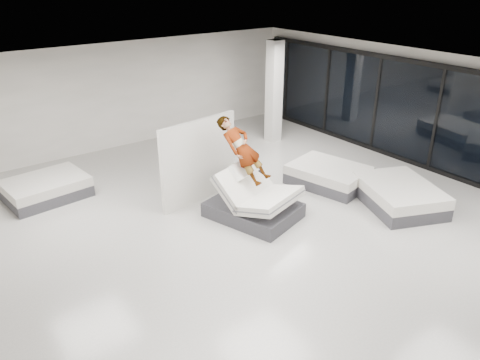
{
  "coord_description": "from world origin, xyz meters",
  "views": [
    {
      "loc": [
        -5.58,
        -6.51,
        5.19
      ],
      "look_at": [
        -0.08,
        0.84,
        1.0
      ],
      "focal_mm": 35.0,
      "sensor_mm": 36.0,
      "label": 1
    }
  ],
  "objects_px": {
    "person": "(243,163)",
    "column": "(274,92)",
    "flat_bed_left_far": "(46,188)",
    "divider_panel": "(199,161)",
    "remote": "(261,172)",
    "hero_bed": "(254,202)",
    "flat_bed_right_near": "(399,195)",
    "flat_bed_right_far": "(328,175)"
  },
  "relations": [
    {
      "from": "divider_panel",
      "to": "flat_bed_left_far",
      "type": "relative_size",
      "value": 1.13
    },
    {
      "from": "divider_panel",
      "to": "column",
      "type": "xyz_separation_m",
      "value": [
        4.21,
        2.22,
        0.59
      ]
    },
    {
      "from": "remote",
      "to": "column",
      "type": "distance_m",
      "value": 5.11
    },
    {
      "from": "hero_bed",
      "to": "remote",
      "type": "distance_m",
      "value": 0.7
    },
    {
      "from": "column",
      "to": "remote",
      "type": "bearing_deg",
      "value": -133.62
    },
    {
      "from": "person",
      "to": "column",
      "type": "relative_size",
      "value": 0.53
    },
    {
      "from": "flat_bed_right_near",
      "to": "flat_bed_left_far",
      "type": "bearing_deg",
      "value": 140.3
    },
    {
      "from": "flat_bed_left_far",
      "to": "person",
      "type": "bearing_deg",
      "value": -46.02
    },
    {
      "from": "hero_bed",
      "to": "flat_bed_right_far",
      "type": "distance_m",
      "value": 2.64
    },
    {
      "from": "divider_panel",
      "to": "flat_bed_right_near",
      "type": "relative_size",
      "value": 0.91
    },
    {
      "from": "remote",
      "to": "hero_bed",
      "type": "bearing_deg",
      "value": 175.1
    },
    {
      "from": "hero_bed",
      "to": "flat_bed_right_far",
      "type": "xyz_separation_m",
      "value": [
        2.63,
        0.22,
        -0.12
      ]
    },
    {
      "from": "flat_bed_right_near",
      "to": "column",
      "type": "bearing_deg",
      "value": 83.2
    },
    {
      "from": "hero_bed",
      "to": "person",
      "type": "xyz_separation_m",
      "value": [
        -0.09,
        0.32,
        0.86
      ]
    },
    {
      "from": "flat_bed_right_far",
      "to": "flat_bed_left_far",
      "type": "height_order",
      "value": "flat_bed_right_far"
    },
    {
      "from": "person",
      "to": "divider_panel",
      "type": "height_order",
      "value": "divider_panel"
    },
    {
      "from": "hero_bed",
      "to": "flat_bed_left_far",
      "type": "height_order",
      "value": "hero_bed"
    },
    {
      "from": "flat_bed_right_near",
      "to": "column",
      "type": "height_order",
      "value": "column"
    },
    {
      "from": "divider_panel",
      "to": "flat_bed_left_far",
      "type": "height_order",
      "value": "divider_panel"
    },
    {
      "from": "column",
      "to": "hero_bed",
      "type": "bearing_deg",
      "value": -135.0
    },
    {
      "from": "hero_bed",
      "to": "column",
      "type": "relative_size",
      "value": 0.7
    },
    {
      "from": "person",
      "to": "flat_bed_right_near",
      "type": "height_order",
      "value": "person"
    },
    {
      "from": "hero_bed",
      "to": "flat_bed_right_near",
      "type": "xyz_separation_m",
      "value": [
        3.08,
        -1.62,
        -0.1
      ]
    },
    {
      "from": "remote",
      "to": "divider_panel",
      "type": "height_order",
      "value": "divider_panel"
    },
    {
      "from": "hero_bed",
      "to": "divider_panel",
      "type": "distance_m",
      "value": 1.7
    },
    {
      "from": "hero_bed",
      "to": "flat_bed_right_near",
      "type": "relative_size",
      "value": 0.92
    },
    {
      "from": "hero_bed",
      "to": "flat_bed_right_far",
      "type": "height_order",
      "value": "hero_bed"
    },
    {
      "from": "divider_panel",
      "to": "flat_bed_right_far",
      "type": "bearing_deg",
      "value": -30.77
    },
    {
      "from": "divider_panel",
      "to": "column",
      "type": "height_order",
      "value": "column"
    },
    {
      "from": "flat_bed_right_near",
      "to": "flat_bed_left_far",
      "type": "relative_size",
      "value": 1.24
    },
    {
      "from": "remote",
      "to": "person",
      "type": "bearing_deg",
      "value": 122.15
    },
    {
      "from": "flat_bed_right_far",
      "to": "divider_panel",
      "type": "bearing_deg",
      "value": 157.62
    },
    {
      "from": "hero_bed",
      "to": "flat_bed_right_far",
      "type": "bearing_deg",
      "value": 4.74
    },
    {
      "from": "flat_bed_right_near",
      "to": "person",
      "type": "bearing_deg",
      "value": 148.59
    },
    {
      "from": "hero_bed",
      "to": "flat_bed_right_near",
      "type": "bearing_deg",
      "value": -27.73
    },
    {
      "from": "divider_panel",
      "to": "flat_bed_left_far",
      "type": "bearing_deg",
      "value": 133.73
    },
    {
      "from": "divider_panel",
      "to": "flat_bed_left_far",
      "type": "distance_m",
      "value": 3.86
    },
    {
      "from": "flat_bed_left_far",
      "to": "flat_bed_right_near",
      "type": "bearing_deg",
      "value": -39.7
    },
    {
      "from": "hero_bed",
      "to": "divider_panel",
      "type": "xyz_separation_m",
      "value": [
        -0.49,
        1.5,
        0.63
      ]
    },
    {
      "from": "divider_panel",
      "to": "column",
      "type": "bearing_deg",
      "value": 19.37
    },
    {
      "from": "flat_bed_right_far",
      "to": "flat_bed_right_near",
      "type": "xyz_separation_m",
      "value": [
        0.45,
        -1.84,
        0.02
      ]
    },
    {
      "from": "person",
      "to": "flat_bed_right_far",
      "type": "height_order",
      "value": "person"
    }
  ]
}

